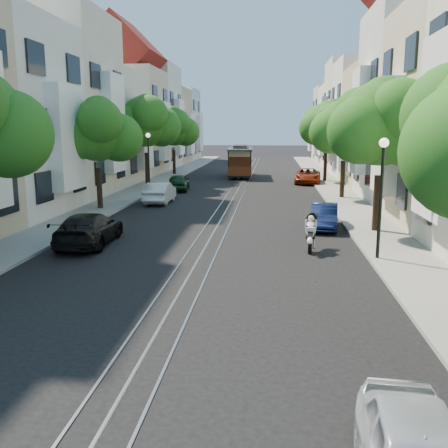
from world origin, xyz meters
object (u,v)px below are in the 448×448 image
(tree_e_b, at_px, (382,125))
(parked_car_w_mid, at_px, (160,193))
(tree_w_b, at_px, (98,132))
(parked_car_w_far, at_px, (178,182))
(lamp_east, at_px, (382,181))
(tree_w_c, at_px, (146,122))
(lamp_west, at_px, (148,153))
(tree_e_c, at_px, (346,128))
(parked_car_w_near, at_px, (89,229))
(tree_e_d, at_px, (328,125))
(sportbike_rider, at_px, (311,231))
(cable_car, at_px, (240,160))
(parked_car_e_mid, at_px, (324,216))
(parked_car_e_far, at_px, (308,176))
(tree_w_d, at_px, (174,128))

(tree_e_b, bearing_deg, parked_car_w_mid, 145.31)
(parked_car_w_mid, bearing_deg, tree_w_b, 47.49)
(parked_car_w_far, bearing_deg, lamp_east, 113.87)
(tree_w_c, relative_size, lamp_west, 1.71)
(tree_e_c, bearing_deg, parked_car_w_near, -129.40)
(tree_e_c, bearing_deg, lamp_east, -93.44)
(parked_car_w_far, bearing_deg, parked_car_w_mid, 84.90)
(tree_e_d, xyz_separation_m, parked_car_w_far, (-11.66, -7.65, -4.24))
(lamp_west, xyz_separation_m, parked_car_w_near, (1.63, -16.54, -2.19))
(sportbike_rider, distance_m, cable_car, 29.87)
(tree_w_c, distance_m, cable_car, 12.38)
(tree_e_d, height_order, parked_car_e_mid, tree_e_d)
(parked_car_w_mid, bearing_deg, tree_e_c, -166.69)
(tree_e_c, height_order, parked_car_w_far, tree_e_c)
(tree_e_d, xyz_separation_m, parked_car_e_far, (-1.66, -1.66, -4.23))
(parked_car_e_far, bearing_deg, tree_e_c, -74.93)
(parked_car_w_mid, bearing_deg, tree_w_c, -71.73)
(lamp_west, distance_m, sportbike_rider, 19.73)
(tree_w_b, bearing_deg, parked_car_w_mid, 48.28)
(parked_car_e_far, height_order, parked_car_w_far, parked_car_e_far)
(parked_car_e_mid, relative_size, parked_car_w_mid, 0.88)
(tree_e_c, xyz_separation_m, lamp_east, (-0.96, -15.98, -1.75))
(cable_car, height_order, parked_car_w_far, cable_car)
(tree_w_c, relative_size, parked_car_w_mid, 1.78)
(tree_w_d, height_order, cable_car, tree_w_d)
(tree_e_c, relative_size, tree_w_d, 1.00)
(tree_w_b, relative_size, tree_w_c, 0.88)
(cable_car, relative_size, parked_car_w_far, 1.98)
(tree_e_d, xyz_separation_m, tree_w_d, (-14.40, 5.00, -0.27))
(tree_e_b, bearing_deg, parked_car_e_mid, 160.63)
(tree_e_c, xyz_separation_m, parked_car_e_mid, (-2.25, -10.21, -4.02))
(parked_car_e_far, bearing_deg, tree_e_d, 49.94)
(tree_e_d, bearing_deg, lamp_west, -146.50)
(tree_w_d, distance_m, parked_car_e_far, 14.91)
(cable_car, bearing_deg, parked_car_e_far, -44.53)
(sportbike_rider, relative_size, parked_car_w_mid, 0.43)
(tree_w_b, height_order, tree_w_c, tree_w_c)
(tree_e_b, distance_m, tree_w_c, 21.53)
(tree_w_c, xyz_separation_m, cable_car, (6.64, 9.87, -3.42))
(cable_car, xyz_separation_m, parked_car_w_far, (-3.90, -11.52, -1.02))
(tree_e_d, relative_size, parked_car_w_near, 1.52)
(parked_car_w_mid, bearing_deg, sportbike_rider, 125.06)
(lamp_east, relative_size, lamp_west, 1.00)
(tree_e_c, bearing_deg, sportbike_rider, -102.32)
(parked_car_w_near, xyz_separation_m, parked_car_w_far, (0.27, 17.87, -0.02))
(cable_car, bearing_deg, tree_w_b, -110.00)
(parked_car_e_far, xyz_separation_m, parked_car_w_near, (-10.27, -23.86, 0.02))
(tree_e_b, distance_m, cable_car, 27.18)
(tree_e_b, height_order, lamp_west, tree_e_b)
(tree_e_b, xyz_separation_m, lamp_east, (-0.96, -4.98, -1.89))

